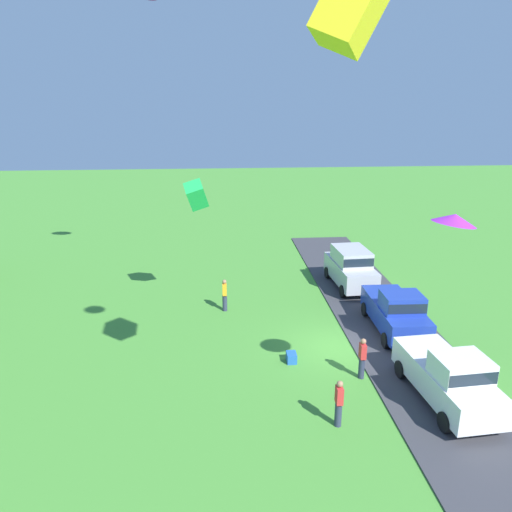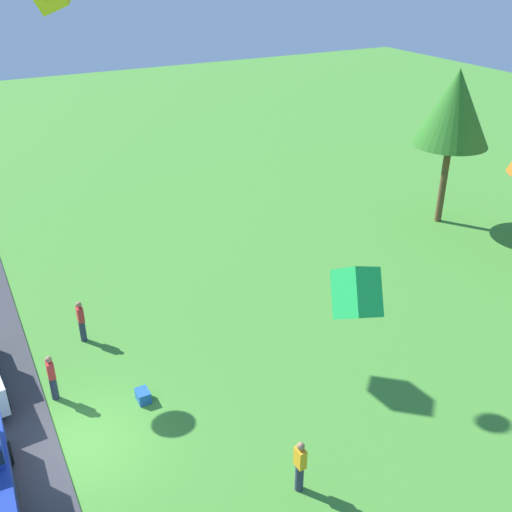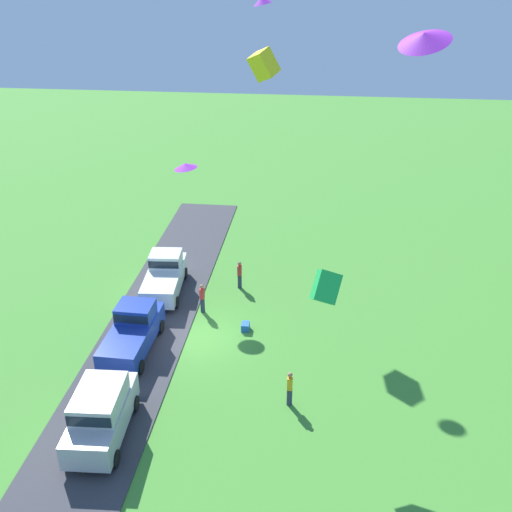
{
  "view_description": "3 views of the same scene",
  "coord_description": "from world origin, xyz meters",
  "px_view_note": "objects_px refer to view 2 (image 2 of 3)",
  "views": [
    {
      "loc": [
        -19.47,
        5.35,
        10.55
      ],
      "look_at": [
        -0.51,
        3.78,
        4.53
      ],
      "focal_mm": 35.0,
      "sensor_mm": 36.0,
      "label": 1
    },
    {
      "loc": [
        14.36,
        -1.59,
        13.42
      ],
      "look_at": [
        -0.35,
        6.2,
        4.8
      ],
      "focal_mm": 42.0,
      "sensor_mm": 36.0,
      "label": 2
    },
    {
      "loc": [
        24.89,
        5.89,
        17.54
      ],
      "look_at": [
        1.88,
        3.23,
        5.85
      ],
      "focal_mm": 42.0,
      "sensor_mm": 36.0,
      "label": 3
    }
  ],
  "objects_px": {
    "person_watching_sky": "(81,321)",
    "kite_box_high_left": "(357,293)",
    "person_on_lawn": "(300,466)",
    "tree_far_left": "(455,108)",
    "person_beside_suv": "(52,377)",
    "cooler_box": "(143,396)"
  },
  "relations": [
    {
      "from": "person_watching_sky",
      "to": "kite_box_high_left",
      "type": "height_order",
      "value": "kite_box_high_left"
    },
    {
      "from": "person_on_lawn",
      "to": "tree_far_left",
      "type": "distance_m",
      "value": 21.04
    },
    {
      "from": "person_beside_suv",
      "to": "person_on_lawn",
      "type": "xyz_separation_m",
      "value": [
        7.01,
        5.21,
        0.0
      ]
    },
    {
      "from": "person_watching_sky",
      "to": "tree_far_left",
      "type": "relative_size",
      "value": 0.21
    },
    {
      "from": "person_watching_sky",
      "to": "tree_far_left",
      "type": "height_order",
      "value": "tree_far_left"
    },
    {
      "from": "person_watching_sky",
      "to": "tree_far_left",
      "type": "bearing_deg",
      "value": 96.27
    },
    {
      "from": "tree_far_left",
      "to": "person_watching_sky",
      "type": "bearing_deg",
      "value": -83.73
    },
    {
      "from": "person_on_lawn",
      "to": "kite_box_high_left",
      "type": "xyz_separation_m",
      "value": [
        0.17,
        1.28,
        5.2
      ]
    },
    {
      "from": "person_on_lawn",
      "to": "cooler_box",
      "type": "distance_m",
      "value": 6.17
    },
    {
      "from": "person_beside_suv",
      "to": "tree_far_left",
      "type": "xyz_separation_m",
      "value": [
        -5.08,
        21.58,
        5.31
      ]
    },
    {
      "from": "person_on_lawn",
      "to": "cooler_box",
      "type": "bearing_deg",
      "value": -154.36
    },
    {
      "from": "person_watching_sky",
      "to": "person_on_lawn",
      "type": "bearing_deg",
      "value": 19.83
    },
    {
      "from": "person_watching_sky",
      "to": "kite_box_high_left",
      "type": "bearing_deg",
      "value": 25.71
    },
    {
      "from": "tree_far_left",
      "to": "cooler_box",
      "type": "relative_size",
      "value": 14.57
    },
    {
      "from": "person_watching_sky",
      "to": "tree_far_left",
      "type": "xyz_separation_m",
      "value": [
        -2.19,
        19.94,
        5.31
      ]
    },
    {
      "from": "person_watching_sky",
      "to": "cooler_box",
      "type": "xyz_separation_m",
      "value": [
        4.37,
        0.91,
        -0.68
      ]
    },
    {
      "from": "kite_box_high_left",
      "to": "person_on_lawn",
      "type": "bearing_deg",
      "value": -97.67
    },
    {
      "from": "person_watching_sky",
      "to": "kite_box_high_left",
      "type": "distance_m",
      "value": 12.33
    },
    {
      "from": "tree_far_left",
      "to": "cooler_box",
      "type": "bearing_deg",
      "value": -70.98
    },
    {
      "from": "person_beside_suv",
      "to": "person_watching_sky",
      "type": "height_order",
      "value": "same"
    },
    {
      "from": "person_on_lawn",
      "to": "cooler_box",
      "type": "relative_size",
      "value": 3.05
    },
    {
      "from": "person_beside_suv",
      "to": "kite_box_high_left",
      "type": "distance_m",
      "value": 10.99
    }
  ]
}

